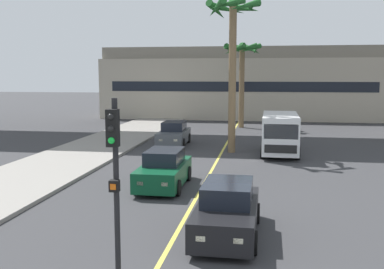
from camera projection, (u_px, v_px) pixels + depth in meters
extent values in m
cube|color=gray|center=(16.00, 182.00, 19.33)|extent=(4.80, 80.00, 0.15)
cube|color=#DBCC4C|center=(220.00, 156.00, 25.90)|extent=(0.14, 56.00, 0.01)
cube|color=#BCB29E|center=(242.00, 89.00, 48.80)|extent=(29.49, 8.00, 6.27)
cube|color=gray|center=(242.00, 54.00, 48.31)|extent=(28.90, 7.20, 1.20)
cube|color=black|center=(240.00, 87.00, 44.83)|extent=(26.54, 0.04, 1.00)
cube|color=#4C5156|center=(174.00, 136.00, 29.81)|extent=(1.80, 4.14, 0.80)
cube|color=black|center=(174.00, 126.00, 29.87)|extent=(1.45, 2.08, 0.60)
cube|color=#F2EDCC|center=(176.00, 140.00, 27.77)|extent=(0.24, 0.09, 0.14)
cube|color=#F2EDCC|center=(161.00, 140.00, 27.89)|extent=(0.24, 0.09, 0.14)
cylinder|color=black|center=(183.00, 144.00, 28.49)|extent=(0.24, 0.65, 0.64)
cylinder|color=black|center=(158.00, 143.00, 28.70)|extent=(0.24, 0.65, 0.64)
cylinder|color=black|center=(189.00, 138.00, 30.98)|extent=(0.24, 0.65, 0.64)
cylinder|color=black|center=(166.00, 137.00, 31.20)|extent=(0.24, 0.65, 0.64)
cube|color=black|center=(227.00, 216.00, 13.05)|extent=(1.74, 4.12, 0.80)
cube|color=black|center=(228.00, 192.00, 13.11)|extent=(1.42, 2.07, 0.60)
cube|color=#F2EDCC|center=(238.00, 241.00, 11.01)|extent=(0.24, 0.08, 0.14)
cube|color=#F2EDCC|center=(201.00, 238.00, 11.16)|extent=(0.24, 0.08, 0.14)
cylinder|color=black|center=(253.00, 243.00, 11.71)|extent=(0.23, 0.64, 0.64)
cylinder|color=black|center=(192.00, 239.00, 11.98)|extent=(0.23, 0.64, 0.64)
cylinder|color=black|center=(256.00, 213.00, 14.19)|extent=(0.23, 0.64, 0.64)
cylinder|color=black|center=(206.00, 211.00, 14.47)|extent=(0.23, 0.64, 0.64)
cube|color=#0C4728|center=(164.00, 173.00, 18.71)|extent=(1.73, 4.11, 0.80)
cube|color=black|center=(165.00, 157.00, 18.76)|extent=(1.41, 2.06, 0.60)
cube|color=#F2EDCC|center=(165.00, 184.00, 16.66)|extent=(0.24, 0.08, 0.14)
cube|color=#F2EDCC|center=(140.00, 183.00, 16.80)|extent=(0.24, 0.08, 0.14)
cylinder|color=black|center=(177.00, 188.00, 17.37)|extent=(0.23, 0.64, 0.64)
cylinder|color=black|center=(137.00, 186.00, 17.62)|extent=(0.23, 0.64, 0.64)
cylinder|color=black|center=(188.00, 174.00, 19.86)|extent=(0.23, 0.64, 0.64)
cylinder|color=black|center=(152.00, 172.00, 20.11)|extent=(0.23, 0.64, 0.64)
cube|color=white|center=(280.00, 132.00, 26.36)|extent=(2.08, 5.23, 2.10)
cube|color=black|center=(281.00, 132.00, 23.81)|extent=(1.80, 0.11, 0.80)
cube|color=black|center=(281.00, 149.00, 23.88)|extent=(1.70, 0.09, 0.44)
cylinder|color=black|center=(298.00, 153.00, 24.79)|extent=(0.27, 0.76, 0.76)
cylinder|color=black|center=(263.00, 152.00, 25.12)|extent=(0.27, 0.76, 0.76)
cylinder|color=black|center=(295.00, 144.00, 27.84)|extent=(0.27, 0.76, 0.76)
cylinder|color=black|center=(264.00, 143.00, 28.17)|extent=(0.27, 0.76, 0.76)
cylinder|color=black|center=(117.00, 198.00, 9.40)|extent=(0.12, 0.12, 4.20)
cube|color=black|center=(113.00, 128.00, 9.06)|extent=(0.24, 0.20, 0.76)
sphere|color=black|center=(111.00, 117.00, 8.93)|extent=(0.14, 0.14, 0.14)
sphere|color=black|center=(111.00, 129.00, 8.96)|extent=(0.14, 0.14, 0.14)
sphere|color=#19D83F|center=(111.00, 141.00, 8.99)|extent=(0.14, 0.14, 0.14)
cube|color=black|center=(114.00, 186.00, 9.24)|extent=(0.20, 0.16, 0.24)
cube|color=orange|center=(113.00, 187.00, 9.16)|extent=(0.12, 0.03, 0.12)
cylinder|color=brown|center=(242.00, 88.00, 39.38)|extent=(0.47, 0.47, 6.97)
sphere|color=#236028|center=(242.00, 46.00, 38.90)|extent=(0.60, 0.60, 0.60)
cone|color=#236028|center=(255.00, 50.00, 38.75)|extent=(0.49, 2.24, 1.11)
cone|color=#236028|center=(253.00, 50.00, 39.42)|extent=(1.64, 2.08, 1.08)
cone|color=#236028|center=(247.00, 49.00, 39.90)|extent=(2.27, 1.13, 0.89)
cone|color=#236028|center=(235.00, 50.00, 39.90)|extent=(2.06, 1.70, 0.96)
cone|color=#236028|center=(230.00, 50.00, 39.33)|extent=(0.90, 2.28, 1.03)
cone|color=#236028|center=(230.00, 49.00, 38.88)|extent=(0.90, 2.28, 1.01)
cone|color=#236028|center=(235.00, 50.00, 38.14)|extent=(2.11, 1.58, 1.10)
cone|color=#236028|center=(244.00, 48.00, 37.84)|extent=(2.29, 0.93, 0.97)
cone|color=#236028|center=(250.00, 49.00, 38.01)|extent=(1.97, 1.81, 1.01)
cylinder|color=brown|center=(232.00, 81.00, 26.61)|extent=(0.44, 0.44, 8.61)
sphere|color=#236028|center=(233.00, 3.00, 26.01)|extent=(0.60, 0.60, 0.60)
cone|color=#236028|center=(251.00, 7.00, 26.01)|extent=(0.72, 2.20, 0.81)
cone|color=#236028|center=(247.00, 9.00, 26.65)|extent=(1.83, 1.85, 0.88)
cone|color=#236028|center=(228.00, 9.00, 27.07)|extent=(2.17, 1.19, 0.83)
cone|color=#236028|center=(217.00, 11.00, 26.59)|extent=(1.17, 2.16, 1.09)
cone|color=#236028|center=(216.00, 8.00, 25.71)|extent=(1.41, 2.10, 1.05)
cone|color=#236028|center=(227.00, 4.00, 25.10)|extent=(2.19, 1.03, 0.83)
cone|color=#236028|center=(245.00, 6.00, 25.17)|extent=(1.90, 1.76, 0.96)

